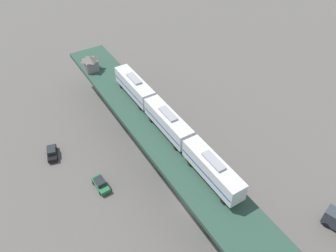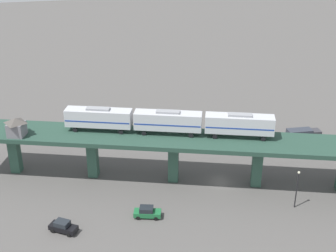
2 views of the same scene
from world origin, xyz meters
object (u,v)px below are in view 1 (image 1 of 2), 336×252
subway_train (168,122)px  signal_hut (90,63)px  street_car_green (100,184)px  street_car_black (52,153)px

subway_train → signal_hut: 26.89m
signal_hut → street_car_green: signal_hut is taller
subway_train → signal_hut: size_ratio=8.76×
street_car_green → street_car_black: bearing=-86.9°
subway_train → street_car_black: 25.56m
subway_train → signal_hut: bearing=-101.4°
subway_train → street_car_black: bearing=-57.4°
subway_train → street_car_green: 16.97m
signal_hut → street_car_black: bearing=20.5°
signal_hut → subway_train: bearing=78.6°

